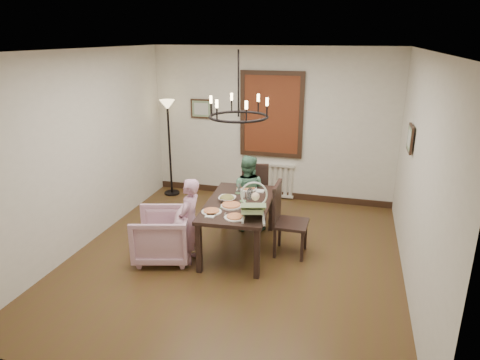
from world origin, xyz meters
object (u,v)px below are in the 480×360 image
at_px(chair_far, 254,196).
at_px(seated_man, 247,199).
at_px(armchair, 162,235).
at_px(elderly_woman, 190,228).
at_px(drinking_glass, 249,195).
at_px(chair_right, 291,220).
at_px(dining_table, 239,208).
at_px(baby_bouncer, 253,206).
at_px(floor_lamp, 170,149).

bearing_deg(chair_far, seated_man, -120.42).
height_order(chair_far, armchair, chair_far).
relative_size(chair_far, elderly_woman, 1.01).
relative_size(armchair, drinking_glass, 6.04).
bearing_deg(armchair, drinking_glass, 108.20).
xyz_separation_m(chair_right, armchair, (-1.69, -0.60, -0.18)).
relative_size(chair_right, elderly_woman, 1.06).
bearing_deg(elderly_woman, chair_right, 117.04).
height_order(armchair, drinking_glass, drinking_glass).
relative_size(dining_table, chair_right, 1.55).
distance_m(armchair, drinking_glass, 1.35).
distance_m(chair_far, chair_right, 1.10).
relative_size(chair_far, drinking_glass, 7.78).
height_order(chair_far, baby_bouncer, baby_bouncer).
bearing_deg(drinking_glass, dining_table, -125.80).
distance_m(chair_right, armchair, 1.81).
bearing_deg(chair_far, drinking_glass, -92.40).
height_order(dining_table, baby_bouncer, baby_bouncer).
height_order(elderly_woman, baby_bouncer, baby_bouncer).
bearing_deg(chair_right, dining_table, 95.44).
relative_size(seated_man, drinking_glass, 7.96).
relative_size(elderly_woman, floor_lamp, 0.55).
xyz_separation_m(dining_table, chair_far, (0.02, 0.89, -0.15)).
xyz_separation_m(chair_far, drinking_glass, (0.10, -0.73, 0.30)).
bearing_deg(drinking_glass, baby_bouncer, -71.97).
distance_m(dining_table, armchair, 1.13).
bearing_deg(baby_bouncer, dining_table, 109.70).
bearing_deg(drinking_glass, seated_man, 107.43).
xyz_separation_m(chair_far, floor_lamp, (-1.90, 0.99, 0.40)).
distance_m(elderly_woman, seated_man, 1.30).
bearing_deg(armchair, elderly_woman, 80.10).
height_order(chair_right, baby_bouncer, baby_bouncer).
xyz_separation_m(armchair, elderly_woman, (0.40, 0.04, 0.14)).
xyz_separation_m(chair_far, armchair, (-0.96, -1.43, -0.15)).
bearing_deg(dining_table, seated_man, 90.19).
distance_m(dining_table, floor_lamp, 2.67).
height_order(elderly_woman, seated_man, seated_man).
bearing_deg(seated_man, drinking_glass, 108.07).
distance_m(seated_man, drinking_glass, 0.63).
bearing_deg(elderly_woman, floor_lamp, -147.25).
relative_size(chair_far, chair_right, 0.95).
xyz_separation_m(baby_bouncer, drinking_glass, (-0.21, 0.63, -0.10)).
xyz_separation_m(armchair, floor_lamp, (-0.94, 2.41, 0.55)).
bearing_deg(seated_man, dining_table, 94.95).
bearing_deg(seated_man, baby_bouncer, 108.39).
xyz_separation_m(seated_man, baby_bouncer, (0.38, -1.17, 0.39)).
bearing_deg(floor_lamp, baby_bouncer, -46.81).
bearing_deg(chair_far, elderly_woman, -122.14).
xyz_separation_m(seated_man, floor_lamp, (-1.83, 1.18, 0.39)).
distance_m(elderly_woman, floor_lamp, 2.76).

